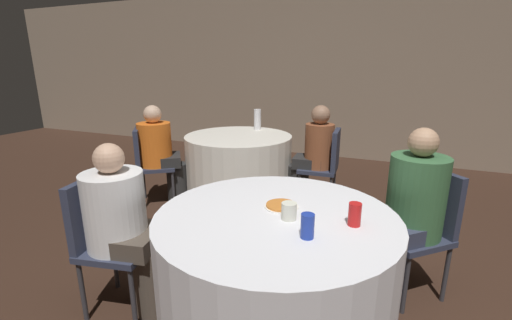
# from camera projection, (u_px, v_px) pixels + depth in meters

# --- Properties ---
(wall_back) EXTENTS (16.00, 0.06, 2.80)m
(wall_back) POSITION_uv_depth(u_px,v_px,m) (379.00, 75.00, 5.43)
(wall_back) COLOR gray
(wall_back) RESTS_ON ground_plane
(table_near) EXTENTS (1.36, 1.36, 0.75)m
(table_near) POSITION_uv_depth(u_px,v_px,m) (275.00, 274.00, 2.00)
(table_near) COLOR silver
(table_near) RESTS_ON ground_plane
(table_far) EXTENTS (1.26, 1.26, 0.75)m
(table_far) POSITION_uv_depth(u_px,v_px,m) (239.00, 166.00, 4.12)
(table_far) COLOR white
(table_far) RESTS_ON ground_plane
(chair_near_west) EXTENTS (0.47, 0.47, 0.88)m
(chair_near_west) POSITION_uv_depth(u_px,v_px,m) (105.00, 232.00, 2.16)
(chair_near_west) COLOR #2D3347
(chair_near_west) RESTS_ON ground_plane
(chair_near_northeast) EXTENTS (0.57, 0.57, 0.88)m
(chair_near_northeast) POSITION_uv_depth(u_px,v_px,m) (423.00, 221.00, 2.32)
(chair_near_northeast) COLOR #2D3347
(chair_near_northeast) RESTS_ON ground_plane
(chair_far_southwest) EXTENTS (0.56, 0.56, 0.88)m
(chair_far_southwest) POSITION_uv_depth(u_px,v_px,m) (148.00, 159.00, 3.85)
(chair_far_southwest) COLOR #2D3347
(chair_far_southwest) RESTS_ON ground_plane
(chair_far_east) EXTENTS (0.43, 0.43, 0.88)m
(chair_far_east) POSITION_uv_depth(u_px,v_px,m) (327.00, 161.00, 3.75)
(chair_far_east) COLOR #2D3347
(chair_far_east) RESTS_ON ground_plane
(person_floral_shirt) EXTENTS (0.50, 0.32, 1.14)m
(person_floral_shirt) POSITION_uv_depth(u_px,v_px,m) (312.00, 156.00, 3.79)
(person_floral_shirt) COLOR #282828
(person_floral_shirt) RESTS_ON ground_plane
(person_orange_shirt) EXTENTS (0.50, 0.48, 1.13)m
(person_orange_shirt) POSITION_uv_depth(u_px,v_px,m) (162.00, 154.00, 3.87)
(person_orange_shirt) COLOR #282828
(person_orange_shirt) RESTS_ON ground_plane
(person_white_shirt) EXTENTS (0.52, 0.41, 1.11)m
(person_white_shirt) POSITION_uv_depth(u_px,v_px,m) (127.00, 228.00, 2.12)
(person_white_shirt) COLOR #4C4238
(person_white_shirt) RESTS_ON ground_plane
(person_green_jacket) EXTENTS (0.50, 0.49, 1.18)m
(person_green_jacket) POSITION_uv_depth(u_px,v_px,m) (407.00, 214.00, 2.25)
(person_green_jacket) COLOR #33384C
(person_green_jacket) RESTS_ON ground_plane
(pizza_plate_near) EXTENTS (0.20, 0.20, 0.02)m
(pizza_plate_near) POSITION_uv_depth(u_px,v_px,m) (281.00, 206.00, 2.00)
(pizza_plate_near) COLOR white
(pizza_plate_near) RESTS_ON table_near
(soda_can_red) EXTENTS (0.07, 0.07, 0.12)m
(soda_can_red) POSITION_uv_depth(u_px,v_px,m) (355.00, 214.00, 1.75)
(soda_can_red) COLOR red
(soda_can_red) RESTS_ON table_near
(soda_can_blue) EXTENTS (0.07, 0.07, 0.12)m
(soda_can_blue) POSITION_uv_depth(u_px,v_px,m) (307.00, 226.00, 1.63)
(soda_can_blue) COLOR #1E38A5
(soda_can_blue) RESTS_ON table_near
(cup_near) EXTENTS (0.08, 0.08, 0.09)m
(cup_near) POSITION_uv_depth(u_px,v_px,m) (289.00, 211.00, 1.83)
(cup_near) COLOR silver
(cup_near) RESTS_ON table_near
(bottle_far) EXTENTS (0.09, 0.09, 0.26)m
(bottle_far) POSITION_uv_depth(u_px,v_px,m) (257.00, 120.00, 4.35)
(bottle_far) COLOR white
(bottle_far) RESTS_ON table_far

